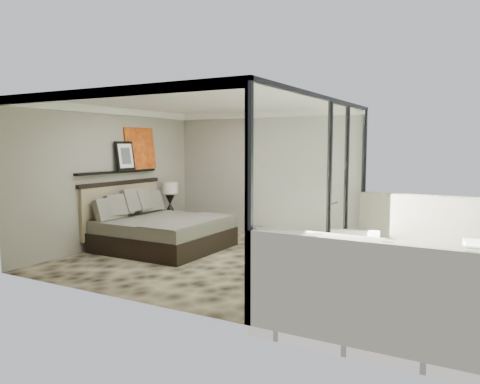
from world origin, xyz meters
The scene contains 14 objects.
floor centered at (0.00, 0.00, 0.00)m, with size 5.00×5.00×0.00m, color black.
ceiling centered at (0.00, 0.00, 2.79)m, with size 4.50×5.00×0.02m, color silver.
back_wall centered at (0.00, 2.49, 1.40)m, with size 4.50×0.02×2.80m, color gray.
left_wall centered at (-2.24, 0.00, 1.40)m, with size 0.02×5.00×2.80m, color gray.
glass_wall centered at (2.25, 0.00, 1.40)m, with size 0.08×5.00×2.80m, color white.
terrace_slab centered at (3.75, 0.00, -0.06)m, with size 3.00×5.00×0.12m, color #BDB3A2.
picture_ledge centered at (-2.18, 0.10, 1.50)m, with size 0.12×2.20×0.05m, color black.
bed centered at (-1.20, 0.19, 0.36)m, with size 2.25×2.17×1.24m.
nightstand centered at (-1.96, 1.53, 0.23)m, with size 0.46×0.46×0.46m, color black.
table_lamp centered at (-1.92, 1.47, 0.96)m, with size 0.37×0.37×0.68m.
abstract_canvas centered at (-2.19, 0.81, 1.97)m, with size 0.04×0.90×0.90m, color #C55910.
framed_print centered at (-2.14, 0.28, 1.82)m, with size 0.03×0.50×0.60m, color black.
ottoman centered at (4.45, 1.40, 0.24)m, with size 0.48×0.48×0.48m, color white.
lounger centered at (2.80, -0.24, 0.20)m, with size 1.24×1.84×0.66m.
Camera 1 is at (4.69, -7.03, 2.04)m, focal length 35.00 mm.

